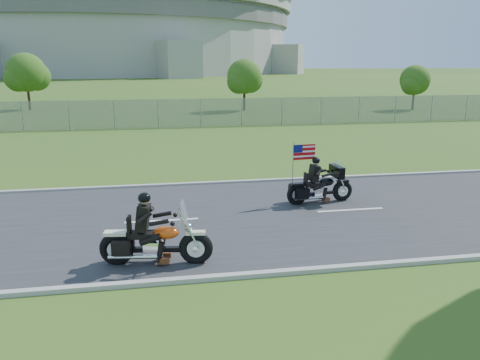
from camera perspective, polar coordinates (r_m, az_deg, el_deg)
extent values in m
plane|color=#274816|center=(14.44, -1.54, -4.67)|extent=(420.00, 420.00, 0.00)
cube|color=#28282B|center=(14.43, -1.54, -4.60)|extent=(120.00, 8.00, 0.04)
cube|color=#9E9B93|center=(18.26, -3.39, -0.38)|extent=(120.00, 0.18, 0.12)
cube|color=#9E9B93|center=(10.73, 1.66, -11.48)|extent=(120.00, 0.18, 0.12)
cube|color=gray|center=(33.83, -15.10, 7.72)|extent=(60.00, 0.03, 2.00)
cylinder|color=#A3A099|center=(184.45, -16.07, 15.69)|extent=(130.00, 130.00, 20.00)
cylinder|color=#605E5B|center=(184.78, -16.23, 17.86)|extent=(132.00, 132.00, 4.00)
cylinder|color=#A3A099|center=(185.27, -16.37, 19.70)|extent=(134.00, 134.00, 6.00)
cylinder|color=#382316|center=(44.34, 0.52, 10.07)|extent=(0.22, 0.22, 2.52)
sphere|color=#2C5316|center=(44.24, 0.53, 12.52)|extent=(3.20, 3.20, 3.20)
sphere|color=#2C5316|center=(44.84, 1.23, 12.08)|extent=(2.40, 2.40, 2.40)
sphere|color=#2C5316|center=(43.76, -0.12, 11.90)|extent=(2.24, 2.24, 2.24)
cylinder|color=#382316|center=(49.11, -24.37, 9.40)|extent=(0.22, 0.22, 2.80)
sphere|color=#2C5316|center=(49.01, -24.64, 11.84)|extent=(3.60, 3.60, 3.60)
sphere|color=#2C5316|center=(49.37, -23.61, 11.49)|extent=(2.70, 2.70, 2.70)
sphere|color=#2C5316|center=(48.75, -25.43, 11.16)|extent=(2.52, 2.52, 2.52)
cylinder|color=#382316|center=(48.04, 20.37, 9.36)|extent=(0.22, 0.22, 2.24)
sphere|color=#2C5316|center=(47.94, 20.55, 11.36)|extent=(2.80, 2.80, 2.80)
sphere|color=#2C5316|center=(48.60, 20.85, 10.98)|extent=(2.10, 2.10, 2.10)
sphere|color=#2C5316|center=(47.41, 20.20, 10.88)|extent=(1.96, 1.96, 1.96)
torus|color=black|center=(11.24, -5.40, -8.25)|extent=(0.83, 0.31, 0.81)
torus|color=black|center=(11.51, -14.81, -8.13)|extent=(0.83, 0.31, 0.81)
ellipsoid|color=#E04C10|center=(11.16, -9.02, -6.36)|extent=(0.66, 0.43, 0.31)
cube|color=black|center=(11.26, -11.91, -6.54)|extent=(0.64, 0.41, 0.13)
cube|color=black|center=(11.10, -11.75, -4.48)|extent=(0.32, 0.47, 0.60)
sphere|color=black|center=(10.95, -11.59, -2.14)|extent=(0.34, 0.34, 0.30)
cube|color=silver|center=(10.93, -6.84, -3.78)|extent=(0.11, 0.51, 0.44)
torus|color=black|center=(16.39, 12.35, -1.28)|extent=(0.74, 0.25, 0.73)
torus|color=black|center=(15.69, 6.97, -1.76)|extent=(0.74, 0.25, 0.73)
ellipsoid|color=black|center=(16.02, 10.47, -0.24)|extent=(0.58, 0.37, 0.27)
cube|color=black|center=(15.82, 8.81, -0.51)|extent=(0.57, 0.35, 0.12)
cube|color=black|center=(15.74, 9.02, 0.85)|extent=(0.28, 0.42, 0.54)
sphere|color=black|center=(15.67, 9.25, 2.36)|extent=(0.29, 0.29, 0.26)
cube|color=black|center=(16.11, 11.72, 1.03)|extent=(0.30, 0.80, 0.39)
cube|color=#B70C11|center=(15.65, 7.84, 3.39)|extent=(0.78, 0.10, 0.51)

